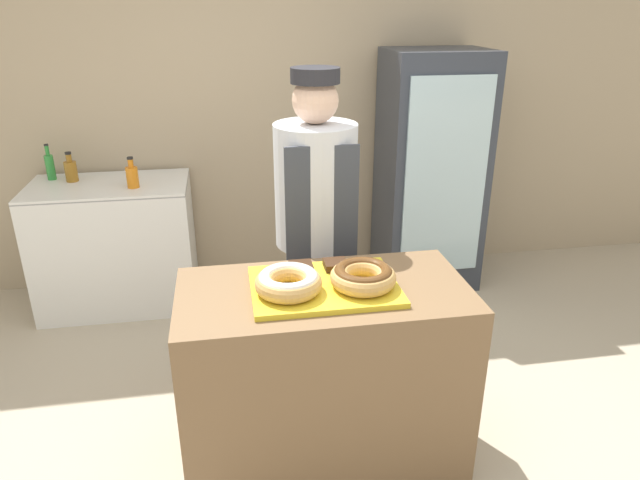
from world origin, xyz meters
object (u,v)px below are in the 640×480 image
object	(u,v)px
donut_light_glaze	(288,281)
beverage_fridge	(430,172)
bottle_amber	(71,170)
bottle_green	(50,166)
donut_chocolate_glaze	(363,276)
bottle_orange	(132,176)
baker_person	(316,231)
brownie_back_right	(336,265)
chest_freezer	(116,244)
brownie_back_left	(301,267)
serving_tray	(324,286)

from	to	relation	value
donut_light_glaze	beverage_fridge	distance (m)	2.20
bottle_amber	bottle_green	xyz separation A→B (m)	(-0.15, 0.07, 0.02)
donut_chocolate_glaze	bottle_orange	bearing A→B (deg)	123.58
beverage_fridge	bottle_green	world-z (taller)	beverage_fridge
baker_person	bottle_green	size ratio (longest dim) A/B	7.07
brownie_back_right	chest_freezer	size ratio (longest dim) A/B	0.10
bottle_amber	bottle_green	bearing A→B (deg)	154.96
donut_chocolate_glaze	baker_person	distance (m)	0.72
baker_person	bottle_amber	xyz separation A→B (m)	(-1.47, 1.20, 0.06)
beverage_fridge	bottle_amber	size ratio (longest dim) A/B	8.55
donut_chocolate_glaze	beverage_fridge	size ratio (longest dim) A/B	0.16
donut_light_glaze	bottle_green	size ratio (longest dim) A/B	1.11
donut_light_glaze	chest_freezer	world-z (taller)	donut_light_glaze
brownie_back_left	beverage_fridge	world-z (taller)	beverage_fridge
brownie_back_left	chest_freezer	size ratio (longest dim) A/B	0.10
brownie_back_right	bottle_orange	distance (m)	1.83
bottle_orange	bottle_green	bearing A→B (deg)	153.62
brownie_back_left	brownie_back_right	size ratio (longest dim) A/B	1.00
brownie_back_right	bottle_orange	size ratio (longest dim) A/B	0.49
brownie_back_left	serving_tray	bearing A→B (deg)	-61.79
brownie_back_left	donut_chocolate_glaze	bearing A→B (deg)	-39.38
serving_tray	bottle_orange	world-z (taller)	bottle_orange
donut_chocolate_glaze	beverage_fridge	bearing A→B (deg)	62.19
beverage_fridge	serving_tray	bearing A→B (deg)	-122.16
donut_chocolate_glaze	chest_freezer	distance (m)	2.29
bottle_amber	donut_chocolate_glaze	bearing A→B (deg)	-50.94
donut_light_glaze	brownie_back_left	world-z (taller)	donut_light_glaze
serving_tray	donut_chocolate_glaze	size ratio (longest dim) A/B	2.22
brownie_back_right	bottle_amber	xyz separation A→B (m)	(-1.47, 1.72, 0.02)
brownie_back_right	donut_chocolate_glaze	bearing A→B (deg)	-67.78
chest_freezer	bottle_orange	world-z (taller)	bottle_orange
brownie_back_left	bottle_amber	world-z (taller)	bottle_amber
donut_light_glaze	bottle_green	distance (m)	2.42
beverage_fridge	baker_person	bearing A→B (deg)	-133.26
brownie_back_left	bottle_orange	bearing A→B (deg)	120.73
donut_chocolate_glaze	brownie_back_right	world-z (taller)	donut_chocolate_glaze
serving_tray	chest_freezer	size ratio (longest dim) A/B	0.58
baker_person	bottle_green	world-z (taller)	baker_person
donut_light_glaze	bottle_orange	xyz separation A→B (m)	(-0.82, 1.69, -0.01)
bottle_amber	chest_freezer	bearing A→B (deg)	-22.88
serving_tray	chest_freezer	world-z (taller)	serving_tray
donut_chocolate_glaze	bottle_green	distance (m)	2.60
serving_tray	donut_light_glaze	size ratio (longest dim) A/B	2.22
donut_light_glaze	bottle_amber	world-z (taller)	bottle_amber
brownie_back_left	bottle_green	bearing A→B (deg)	129.34
donut_chocolate_glaze	bottle_amber	xyz separation A→B (m)	(-1.55, 1.91, -0.01)
serving_tray	bottle_orange	distance (m)	1.91
beverage_fridge	bottle_orange	bearing A→B (deg)	-177.04
brownie_back_left	bottle_green	distance (m)	2.31
beverage_fridge	bottle_orange	world-z (taller)	beverage_fridge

